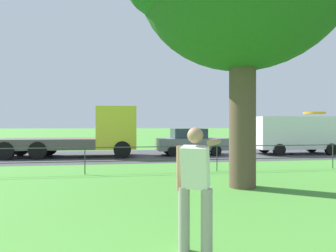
% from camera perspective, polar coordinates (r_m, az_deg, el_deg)
% --- Properties ---
extents(street_strip, '(80.00, 7.21, 0.01)m').
position_cam_1_polar(street_strip, '(17.29, -13.10, -5.60)').
color(street_strip, '#424247').
rests_on(street_strip, ground).
extents(park_fence, '(38.89, 0.04, 1.00)m').
position_cam_1_polar(park_fence, '(11.03, -15.55, -5.42)').
color(park_fence, '#333833').
rests_on(park_fence, ground).
extents(person_thrower, '(0.75, 0.69, 1.73)m').
position_cam_1_polar(person_thrower, '(4.21, 5.24, -11.07)').
color(person_thrower, gray).
rests_on(person_thrower, ground).
extents(frisbee, '(0.38, 0.38, 0.03)m').
position_cam_1_polar(frisbee, '(4.35, 26.08, 2.23)').
color(frisbee, orange).
extents(flatbed_truck_far_left, '(7.35, 2.58, 2.75)m').
position_cam_1_polar(flatbed_truck_far_left, '(17.05, -14.63, -1.59)').
color(flatbed_truck_far_left, yellow).
rests_on(flatbed_truck_far_left, ground).
extents(car_grey_far_right, '(4.03, 1.88, 1.54)m').
position_cam_1_polar(car_grey_far_right, '(17.52, 4.29, -2.97)').
color(car_grey_far_right, slate).
rests_on(car_grey_far_right, ground).
extents(panel_van_center, '(5.03, 2.17, 2.24)m').
position_cam_1_polar(panel_van_center, '(19.59, 23.04, -1.21)').
color(panel_van_center, white).
rests_on(panel_van_center, ground).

